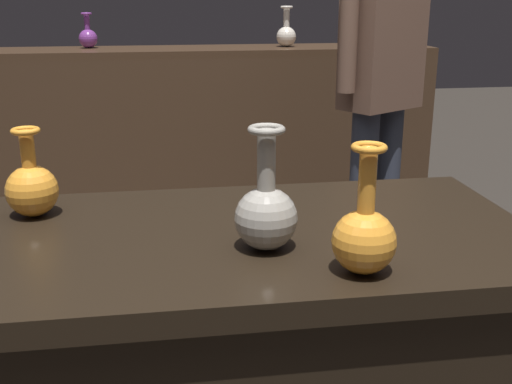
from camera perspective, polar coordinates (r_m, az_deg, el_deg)
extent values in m
cube|color=black|center=(1.32, -0.83, -4.60)|extent=(1.20, 0.64, 0.05)
cube|color=#422D1E|center=(3.51, -5.79, 4.38)|extent=(2.60, 0.40, 0.95)
cube|color=#422D1E|center=(3.43, -6.05, 12.46)|extent=(2.60, 0.40, 0.04)
sphere|color=gray|center=(1.21, 0.91, -2.41)|extent=(0.12, 0.12, 0.12)
cylinder|color=gray|center=(1.17, 0.94, 2.74)|extent=(0.03, 0.03, 0.12)
torus|color=gray|center=(1.16, 0.95, 5.66)|extent=(0.07, 0.07, 0.01)
sphere|color=orange|center=(1.12, 9.70, -4.45)|extent=(0.11, 0.11, 0.11)
cylinder|color=orange|center=(1.09, 10.00, 0.86)|extent=(0.03, 0.03, 0.12)
torus|color=orange|center=(1.07, 10.17, 3.98)|extent=(0.06, 0.06, 0.01)
sphere|color=orange|center=(1.47, -19.54, 0.10)|extent=(0.11, 0.11, 0.11)
cylinder|color=orange|center=(1.45, -19.91, 3.54)|extent=(0.03, 0.03, 0.09)
torus|color=orange|center=(1.44, -20.08, 5.21)|extent=(0.06, 0.06, 0.01)
sphere|color=silver|center=(3.48, 2.74, 13.82)|extent=(0.11, 0.11, 0.11)
cylinder|color=silver|center=(3.48, 2.77, 15.43)|extent=(0.03, 0.03, 0.11)
torus|color=silver|center=(3.48, 2.78, 16.32)|extent=(0.07, 0.07, 0.01)
sphere|color=#7A388E|center=(3.50, -14.89, 13.22)|extent=(0.10, 0.10, 0.10)
cylinder|color=#7A388E|center=(3.50, -15.00, 14.57)|extent=(0.03, 0.03, 0.09)
torus|color=#7A388E|center=(3.50, -15.06, 15.27)|extent=(0.06, 0.06, 0.01)
cone|color=red|center=(3.63, 11.01, 12.96)|extent=(0.06, 0.06, 0.01)
cylinder|color=red|center=(3.62, 11.11, 14.66)|extent=(0.05, 0.05, 0.20)
cylinder|color=#333847|center=(2.76, 11.54, -0.89)|extent=(0.11, 0.11, 0.83)
cylinder|color=#333847|center=(2.65, 9.48, -1.55)|extent=(0.11, 0.11, 0.83)
cube|color=brown|center=(2.57, 11.48, 14.68)|extent=(0.37, 0.32, 0.66)
cylinder|color=brown|center=(2.72, 14.31, 15.34)|extent=(0.07, 0.07, 0.56)
cylinder|color=brown|center=(2.41, 8.39, 15.45)|extent=(0.07, 0.07, 0.56)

